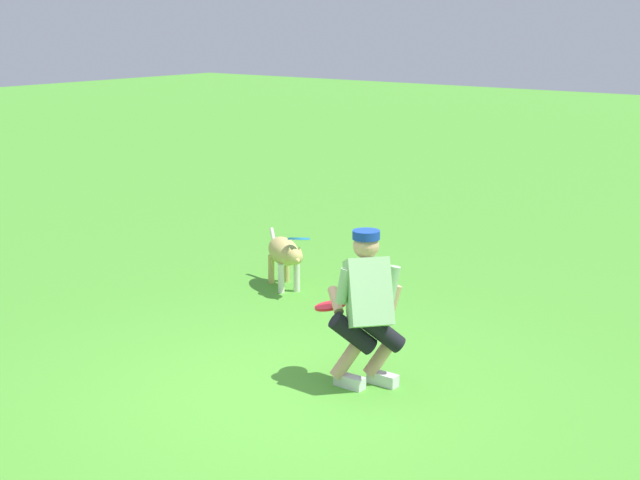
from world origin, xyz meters
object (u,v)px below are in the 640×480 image
person (367,305)px  frisbee_flying (299,239)px  frisbee_held (330,306)px  dog (285,254)px

person → frisbee_flying: person is taller
person → frisbee_held: 0.40m
frisbee_flying → frisbee_held: bearing=135.3°
dog → frisbee_flying: size_ratio=3.89×
frisbee_flying → frisbee_held: (-1.67, 1.65, -0.01)m
person → dog: size_ratio=1.38×
person → dog: person is taller
frisbee_flying → frisbee_held: 2.34m
person → dog: (2.33, -1.77, -0.30)m
frisbee_flying → person: bearing=140.9°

